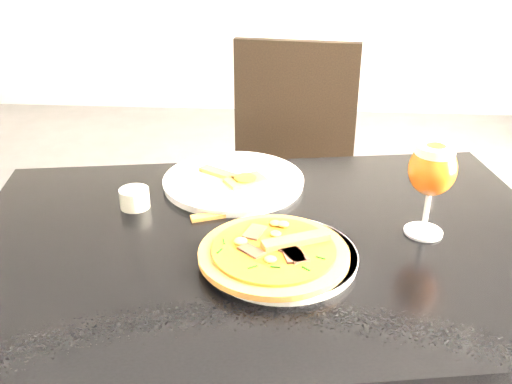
# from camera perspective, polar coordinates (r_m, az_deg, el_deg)

# --- Properties ---
(dining_table) EXTENTS (1.32, 0.99, 0.75)m
(dining_table) POSITION_cam_1_polar(r_m,az_deg,el_deg) (1.20, 1.11, -8.37)
(dining_table) COLOR black
(dining_table) RESTS_ON ground
(chair_far) EXTENTS (0.49, 0.49, 0.96)m
(chair_far) POSITION_cam_1_polar(r_m,az_deg,el_deg) (1.94, 3.25, 1.55)
(chair_far) COLOR black
(chair_far) RESTS_ON ground
(plate_main) EXTENTS (0.36, 0.36, 0.02)m
(plate_main) POSITION_cam_1_polar(r_m,az_deg,el_deg) (1.08, 2.55, -6.47)
(plate_main) COLOR white
(plate_main) RESTS_ON dining_table
(pizza) EXTENTS (0.28, 0.28, 0.03)m
(pizza) POSITION_cam_1_polar(r_m,az_deg,el_deg) (1.06, 1.84, -5.98)
(pizza) COLOR #A56A27
(pizza) RESTS_ON plate_main
(plate_second) EXTENTS (0.35, 0.35, 0.02)m
(plate_second) POSITION_cam_1_polar(r_m,az_deg,el_deg) (1.36, -2.26, 1.09)
(plate_second) COLOR white
(plate_second) RESTS_ON dining_table
(crust_scraps) EXTENTS (0.17, 0.13, 0.01)m
(crust_scraps) POSITION_cam_1_polar(r_m,az_deg,el_deg) (1.35, -1.92, 1.42)
(crust_scraps) COLOR #A56A27
(crust_scraps) RESTS_ON plate_second
(loose_crust) EXTENTS (0.10, 0.06, 0.01)m
(loose_crust) POSITION_cam_1_polar(r_m,az_deg,el_deg) (1.22, -4.27, -2.37)
(loose_crust) COLOR #A56A27
(loose_crust) RESTS_ON dining_table
(sauce_cup) EXTENTS (0.07, 0.07, 0.04)m
(sauce_cup) POSITION_cam_1_polar(r_m,az_deg,el_deg) (1.28, -12.06, -0.53)
(sauce_cup) COLOR beige
(sauce_cup) RESTS_ON dining_table
(beer_glass) EXTENTS (0.09, 0.09, 0.20)m
(beer_glass) POSITION_cam_1_polar(r_m,az_deg,el_deg) (1.15, 17.24, 2.14)
(beer_glass) COLOR silver
(beer_glass) RESTS_ON dining_table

